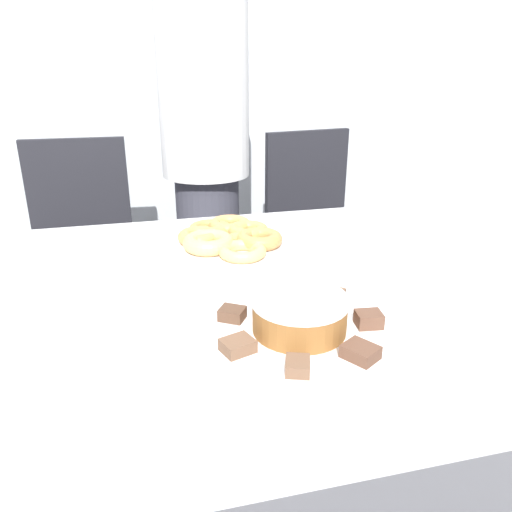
{
  "coord_description": "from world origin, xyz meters",
  "views": [
    {
      "loc": [
        -0.31,
        -0.97,
        1.2
      ],
      "look_at": [
        -0.07,
        0.03,
        0.79
      ],
      "focal_mm": 35.0,
      "sensor_mm": 36.0,
      "label": 1
    }
  ],
  "objects_px": {
    "plate_donuts": "(227,243)",
    "frosted_cake": "(300,314)",
    "plate_cake": "(299,332)",
    "office_chair_left": "(83,265)",
    "office_chair_right": "(320,244)",
    "person_standing": "(206,161)"
  },
  "relations": [
    {
      "from": "plate_donuts",
      "to": "frosted_cake",
      "type": "xyz_separation_m",
      "value": [
        0.04,
        -0.5,
        0.04
      ]
    },
    {
      "from": "plate_cake",
      "to": "frosted_cake",
      "type": "bearing_deg",
      "value": 0.0
    },
    {
      "from": "office_chair_left",
      "to": "plate_cake",
      "type": "height_order",
      "value": "office_chair_left"
    },
    {
      "from": "plate_cake",
      "to": "plate_donuts",
      "type": "bearing_deg",
      "value": 94.2
    },
    {
      "from": "office_chair_right",
      "to": "plate_donuts",
      "type": "height_order",
      "value": "office_chair_right"
    },
    {
      "from": "office_chair_right",
      "to": "person_standing",
      "type": "bearing_deg",
      "value": 172.17
    },
    {
      "from": "plate_cake",
      "to": "frosted_cake",
      "type": "distance_m",
      "value": 0.04
    },
    {
      "from": "plate_donuts",
      "to": "office_chair_right",
      "type": "bearing_deg",
      "value": 51.76
    },
    {
      "from": "office_chair_left",
      "to": "frosted_cake",
      "type": "relative_size",
      "value": 5.29
    },
    {
      "from": "office_chair_right",
      "to": "plate_cake",
      "type": "distance_m",
      "value": 1.33
    },
    {
      "from": "plate_donuts",
      "to": "frosted_cake",
      "type": "bearing_deg",
      "value": -85.8
    },
    {
      "from": "office_chair_left",
      "to": "plate_cake",
      "type": "relative_size",
      "value": 2.62
    },
    {
      "from": "office_chair_right",
      "to": "plate_donuts",
      "type": "bearing_deg",
      "value": -137.39
    },
    {
      "from": "person_standing",
      "to": "frosted_cake",
      "type": "bearing_deg",
      "value": -90.52
    },
    {
      "from": "person_standing",
      "to": "frosted_cake",
      "type": "xyz_separation_m",
      "value": [
        -0.01,
        -1.18,
        -0.06
      ]
    },
    {
      "from": "office_chair_right",
      "to": "frosted_cake",
      "type": "distance_m",
      "value": 1.34
    },
    {
      "from": "frosted_cake",
      "to": "plate_donuts",
      "type": "bearing_deg",
      "value": 94.2
    },
    {
      "from": "office_chair_left",
      "to": "frosted_cake",
      "type": "bearing_deg",
      "value": -66.11
    },
    {
      "from": "office_chair_left",
      "to": "office_chair_right",
      "type": "relative_size",
      "value": 1.0
    },
    {
      "from": "person_standing",
      "to": "office_chair_left",
      "type": "relative_size",
      "value": 1.73
    },
    {
      "from": "plate_cake",
      "to": "plate_donuts",
      "type": "relative_size",
      "value": 0.9
    },
    {
      "from": "person_standing",
      "to": "office_chair_right",
      "type": "xyz_separation_m",
      "value": [
        0.5,
        0.01,
        -0.39
      ]
    }
  ]
}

